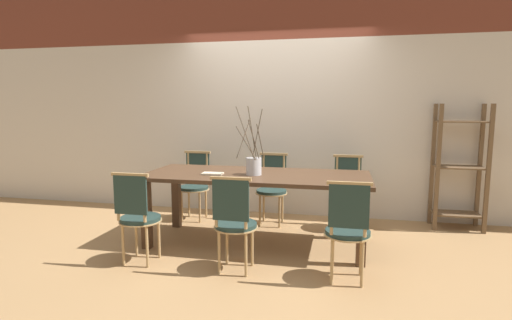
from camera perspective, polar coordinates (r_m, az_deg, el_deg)
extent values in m
plane|color=#A87F51|center=(4.48, 0.00, -11.80)|extent=(16.00, 16.00, 0.00)
cube|color=beige|center=(5.51, 2.91, 4.49)|extent=(12.00, 0.06, 2.37)
cube|color=brown|center=(5.65, 3.03, 20.91)|extent=(12.00, 0.06, 0.83)
cube|color=#4C3321|center=(4.29, 0.00, -2.25)|extent=(2.40, 0.99, 0.04)
cube|color=#4C3321|center=(4.38, -15.39, -7.49)|extent=(0.09, 0.09, 0.73)
cube|color=#4C3321|center=(3.91, 14.85, -9.36)|extent=(0.09, 0.09, 0.73)
cube|color=#4C3321|center=(5.06, -11.31, -5.32)|extent=(0.09, 0.09, 0.73)
cube|color=#4C3321|center=(4.65, 14.45, -6.57)|extent=(0.09, 0.09, 0.73)
cylinder|color=#233833|center=(4.01, -16.17, -8.01)|extent=(0.38, 0.38, 0.04)
cylinder|color=tan|center=(4.02, -16.16, -8.33)|extent=(0.40, 0.40, 0.01)
cylinder|color=tan|center=(4.24, -16.74, -10.35)|extent=(0.03, 0.03, 0.41)
cylinder|color=tan|center=(4.13, -13.69, -10.73)|extent=(0.03, 0.03, 0.41)
cylinder|color=tan|center=(4.04, -18.47, -11.34)|extent=(0.03, 0.03, 0.41)
cylinder|color=tan|center=(3.92, -15.30, -11.79)|extent=(0.03, 0.03, 0.41)
cylinder|color=tan|center=(3.89, -19.17, -4.97)|extent=(0.03, 0.03, 0.45)
cylinder|color=tan|center=(3.76, -15.69, -5.27)|extent=(0.03, 0.03, 0.45)
cube|color=#233833|center=(3.81, -17.51, -4.81)|extent=(0.32, 0.02, 0.36)
cube|color=tan|center=(3.78, -17.59, -2.02)|extent=(0.36, 0.03, 0.03)
cylinder|color=#233833|center=(3.67, -2.89, -9.20)|extent=(0.38, 0.38, 0.04)
cylinder|color=tan|center=(3.68, -2.89, -9.55)|extent=(0.40, 0.40, 0.01)
cylinder|color=tan|center=(3.88, -4.17, -11.72)|extent=(0.03, 0.03, 0.41)
cylinder|color=tan|center=(3.83, -0.54, -12.01)|extent=(0.03, 0.03, 0.41)
cylinder|color=tan|center=(3.66, -5.30, -12.96)|extent=(0.03, 0.03, 0.41)
cylinder|color=tan|center=(3.60, -1.44, -13.31)|extent=(0.03, 0.03, 0.41)
cylinder|color=tan|center=(3.49, -5.73, -5.99)|extent=(0.03, 0.03, 0.45)
cylinder|color=tan|center=(3.42, -1.47, -6.24)|extent=(0.03, 0.03, 0.45)
cube|color=#233833|center=(3.44, -3.65, -5.77)|extent=(0.32, 0.02, 0.36)
cube|color=tan|center=(3.41, -3.65, -2.70)|extent=(0.36, 0.03, 0.03)
cylinder|color=#233833|center=(3.55, 12.96, -9.98)|extent=(0.38, 0.38, 0.04)
cylinder|color=tan|center=(3.56, 12.95, -10.34)|extent=(0.40, 0.40, 0.01)
cylinder|color=tan|center=(3.74, 10.90, -12.62)|extent=(0.03, 0.03, 0.41)
cylinder|color=tan|center=(3.74, 14.77, -12.72)|extent=(0.03, 0.03, 0.41)
cylinder|color=tan|center=(3.51, 10.79, -14.02)|extent=(0.03, 0.03, 0.41)
cylinder|color=tan|center=(3.51, 14.94, -14.12)|extent=(0.03, 0.03, 0.41)
cylinder|color=tan|center=(3.33, 10.81, -6.78)|extent=(0.03, 0.03, 0.45)
cylinder|color=tan|center=(3.33, 15.41, -6.90)|extent=(0.03, 0.03, 0.45)
cube|color=#233833|center=(3.32, 13.13, -6.49)|extent=(0.32, 0.02, 0.36)
cube|color=tan|center=(3.28, 13.23, -3.30)|extent=(0.36, 0.03, 0.03)
cylinder|color=#233833|center=(5.33, -8.88, -3.91)|extent=(0.38, 0.38, 0.04)
cylinder|color=tan|center=(5.33, -8.88, -4.15)|extent=(0.40, 0.40, 0.01)
cylinder|color=tan|center=(5.22, -8.05, -6.65)|extent=(0.03, 0.03, 0.41)
cylinder|color=tan|center=(5.31, -10.56, -6.46)|extent=(0.03, 0.03, 0.41)
cylinder|color=tan|center=(5.45, -7.14, -6.03)|extent=(0.03, 0.03, 0.41)
cylinder|color=tan|center=(5.53, -9.57, -5.86)|extent=(0.03, 0.03, 0.41)
cylinder|color=tan|center=(5.39, -7.00, -1.12)|extent=(0.03, 0.03, 0.45)
cylinder|color=tan|center=(5.48, -9.62, -1.02)|extent=(0.03, 0.03, 0.45)
cube|color=#233833|center=(5.44, -8.31, -0.83)|extent=(0.32, 0.02, 0.36)
cube|color=tan|center=(5.41, -8.36, 1.13)|extent=(0.36, 0.03, 0.03)
cylinder|color=#233833|center=(5.05, 2.22, -4.46)|extent=(0.38, 0.38, 0.04)
cylinder|color=tan|center=(5.06, 2.22, -4.72)|extent=(0.40, 0.40, 0.01)
cylinder|color=tan|center=(4.97, 3.37, -7.35)|extent=(0.03, 0.03, 0.41)
cylinder|color=tan|center=(5.01, 0.55, -7.20)|extent=(0.03, 0.03, 0.41)
cylinder|color=tan|center=(5.20, 3.80, -6.65)|extent=(0.03, 0.03, 0.41)
cylinder|color=tan|center=(5.24, 1.11, -6.52)|extent=(0.03, 0.03, 0.41)
cylinder|color=tan|center=(5.14, 4.01, -1.51)|extent=(0.03, 0.03, 0.45)
cylinder|color=tan|center=(5.19, 1.10, -1.41)|extent=(0.03, 0.03, 0.45)
cube|color=#233833|center=(5.16, 2.56, -1.21)|extent=(0.32, 0.02, 0.36)
cube|color=tan|center=(5.13, 2.56, 0.85)|extent=(0.36, 0.03, 0.03)
cylinder|color=#233833|center=(4.98, 12.90, -4.84)|extent=(0.38, 0.38, 0.04)
cylinder|color=tan|center=(4.98, 12.90, -5.11)|extent=(0.40, 0.40, 0.01)
cylinder|color=tan|center=(4.91, 14.29, -7.74)|extent=(0.03, 0.03, 0.41)
cylinder|color=tan|center=(4.91, 11.38, -7.66)|extent=(0.03, 0.03, 0.41)
cylinder|color=tan|center=(5.15, 14.20, -7.01)|extent=(0.03, 0.03, 0.41)
cylinder|color=tan|center=(5.15, 11.43, -6.94)|extent=(0.03, 0.03, 0.41)
cylinder|color=tan|center=(5.09, 14.47, -1.83)|extent=(0.03, 0.03, 0.45)
cylinder|color=tan|center=(5.09, 11.48, -1.74)|extent=(0.03, 0.03, 0.45)
cube|color=#233833|center=(5.09, 12.98, -1.53)|extent=(0.32, 0.02, 0.36)
cube|color=tan|center=(5.06, 13.04, 0.55)|extent=(0.36, 0.03, 0.03)
cylinder|color=silver|center=(4.21, -0.32, -0.91)|extent=(0.16, 0.16, 0.18)
cylinder|color=#473828|center=(4.12, -0.29, 2.99)|extent=(0.12, 0.04, 0.40)
cylinder|color=#473828|center=(4.25, -1.79, 3.17)|extent=(0.10, 0.25, 0.41)
cylinder|color=#473828|center=(4.13, -0.56, 3.97)|extent=(0.10, 0.02, 0.54)
cylinder|color=#473828|center=(4.08, -1.56, 3.88)|extent=(0.23, 0.14, 0.54)
cylinder|color=#473828|center=(4.07, -1.44, 2.45)|extent=(0.25, 0.12, 0.34)
cylinder|color=#473828|center=(4.14, 0.61, 2.71)|extent=(0.05, 0.16, 0.36)
cylinder|color=#473828|center=(4.22, 0.20, 3.85)|extent=(0.13, 0.06, 0.51)
cube|color=beige|center=(4.28, -6.24, -1.94)|extent=(0.23, 0.15, 0.02)
cube|color=brown|center=(5.21, 24.55, -1.09)|extent=(0.04, 0.04, 1.52)
cube|color=brown|center=(5.35, 30.27, -1.23)|extent=(0.04, 0.04, 1.52)
cube|color=brown|center=(5.50, 23.89, -0.61)|extent=(0.04, 0.04, 1.52)
cube|color=brown|center=(5.64, 29.33, -0.75)|extent=(0.04, 0.04, 1.52)
cube|color=brown|center=(5.53, 26.66, -6.86)|extent=(0.55, 0.31, 0.02)
cube|color=brown|center=(5.42, 27.03, -0.92)|extent=(0.55, 0.31, 0.02)
cube|color=brown|center=(5.37, 27.40, 4.88)|extent=(0.55, 0.31, 0.02)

